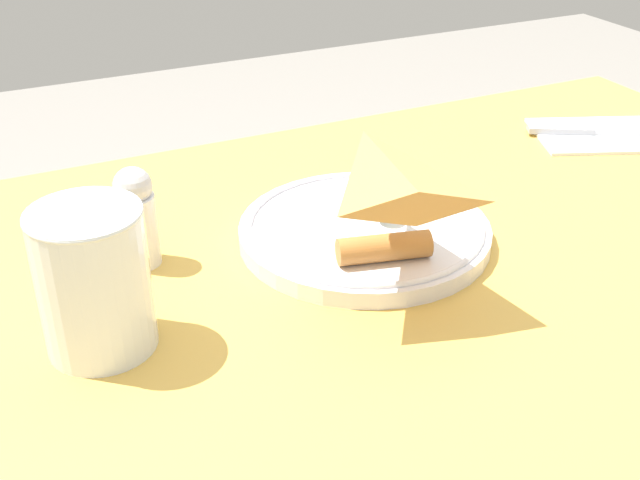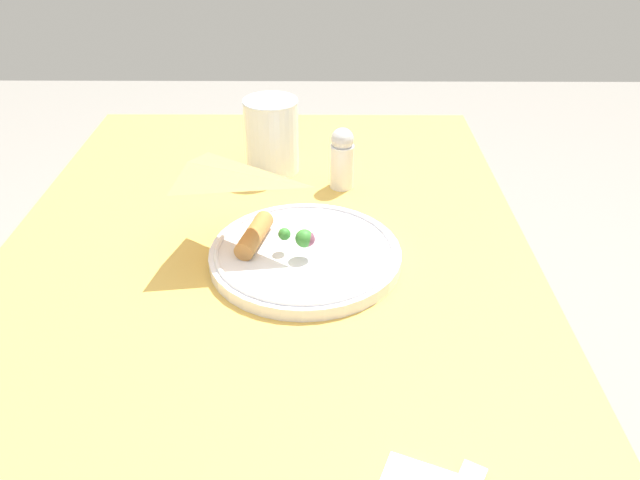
% 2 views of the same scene
% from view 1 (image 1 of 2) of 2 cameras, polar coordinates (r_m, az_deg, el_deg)
% --- Properties ---
extents(dining_table, '(1.04, 0.68, 0.75)m').
position_cam_1_polar(dining_table, '(0.80, 6.42, -9.07)').
color(dining_table, gold).
rests_on(dining_table, ground_plane).
extents(plate_pizza, '(0.24, 0.24, 0.05)m').
position_cam_1_polar(plate_pizza, '(0.75, 3.19, 0.97)').
color(plate_pizza, white).
rests_on(plate_pizza, dining_table).
extents(milk_glass, '(0.08, 0.08, 0.11)m').
position_cam_1_polar(milk_glass, '(0.61, -15.74, -3.11)').
color(milk_glass, white).
rests_on(milk_glass, dining_table).
extents(napkin_folded, '(0.22, 0.18, 0.00)m').
position_cam_1_polar(napkin_folded, '(1.05, 20.15, 7.04)').
color(napkin_folded, silver).
rests_on(napkin_folded, dining_table).
extents(butter_knife, '(0.20, 0.12, 0.01)m').
position_cam_1_polar(butter_knife, '(1.05, 19.60, 7.32)').
color(butter_knife, '#B2B2B7').
rests_on(butter_knife, napkin_folded).
extents(salt_shaker, '(0.04, 0.04, 0.09)m').
position_cam_1_polar(salt_shaker, '(0.72, -12.93, 1.64)').
color(salt_shaker, silver).
rests_on(salt_shaker, dining_table).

